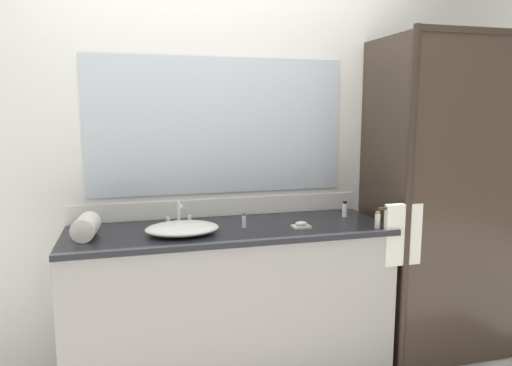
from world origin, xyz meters
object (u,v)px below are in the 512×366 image
amenity_bottle_shampoo (244,221)px  rolled_towel_near_edge (86,227)px  soap_dish (301,225)px  faucet (179,218)px  sink_basin (182,228)px  amenity_bottle_body_wash (345,209)px  amenity_bottle_lotion (378,220)px

amenity_bottle_shampoo → rolled_towel_near_edge: size_ratio=0.39×
soap_dish → rolled_towel_near_edge: (-1.15, 0.08, 0.05)m
faucet → rolled_towel_near_edge: (-0.49, -0.12, 0.01)m
faucet → soap_dish: 0.69m
sink_basin → amenity_bottle_shampoo: 0.35m
soap_dish → amenity_bottle_shampoo: size_ratio=1.24×
amenity_bottle_body_wash → soap_dish: bearing=-152.2°
amenity_bottle_body_wash → amenity_bottle_shampoo: (-0.67, -0.10, -0.01)m
faucet → amenity_bottle_shampoo: size_ratio=2.11×
amenity_bottle_body_wash → faucet: bearing=179.4°
amenity_bottle_shampoo → rolled_towel_near_edge: 0.84m
amenity_bottle_body_wash → amenity_bottle_shampoo: 0.67m
sink_basin → rolled_towel_near_edge: rolled_towel_near_edge is taller
soap_dish → amenity_bottle_lotion: bearing=-16.7°
amenity_bottle_lotion → amenity_bottle_body_wash: size_ratio=0.98×
sink_basin → amenity_bottle_body_wash: bearing=8.6°
soap_dish → faucet: bearing=163.3°
amenity_bottle_lotion → amenity_bottle_shampoo: amenity_bottle_lotion is taller
sink_basin → rolled_towel_near_edge: 0.49m
faucet → amenity_bottle_lotion: size_ratio=1.79×
sink_basin → soap_dish: size_ratio=3.93×
sink_basin → amenity_bottle_shampoo: size_ratio=4.88×
faucet → amenity_bottle_body_wash: faucet is taller
sink_basin → soap_dish: 0.66m
sink_basin → rolled_towel_near_edge: size_ratio=1.92×
soap_dish → amenity_bottle_shampoo: (-0.31, 0.09, 0.02)m
soap_dish → amenity_bottle_body_wash: 0.40m
faucet → soap_dish: bearing=-16.7°
soap_dish → amenity_bottle_lotion: size_ratio=1.05×
rolled_towel_near_edge → amenity_bottle_body_wash: bearing=4.2°
faucet → sink_basin: bearing=-90.0°
sink_basin → amenity_bottle_lotion: bearing=-8.4°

